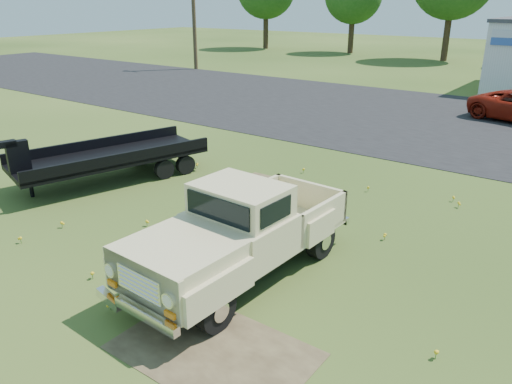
% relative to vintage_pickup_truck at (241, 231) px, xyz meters
% --- Properties ---
extents(ground, '(140.00, 140.00, 0.00)m').
position_rel_vintage_pickup_truck_xyz_m(ground, '(-0.42, 0.92, -0.96)').
color(ground, '#264014').
rests_on(ground, ground).
extents(asphalt_lot, '(90.00, 14.00, 0.02)m').
position_rel_vintage_pickup_truck_xyz_m(asphalt_lot, '(-0.42, 15.92, -0.96)').
color(asphalt_lot, black).
rests_on(asphalt_lot, ground).
extents(dirt_patch_a, '(3.00, 2.00, 0.01)m').
position_rel_vintage_pickup_truck_xyz_m(dirt_patch_a, '(1.08, -2.08, -0.96)').
color(dirt_patch_a, '#453725').
rests_on(dirt_patch_a, ground).
extents(dirt_patch_b, '(2.20, 1.60, 0.01)m').
position_rel_vintage_pickup_truck_xyz_m(dirt_patch_b, '(-2.42, 4.42, -0.96)').
color(dirt_patch_b, '#453725').
rests_on(dirt_patch_b, ground).
extents(utility_pole_west, '(1.60, 0.30, 9.00)m').
position_rel_vintage_pickup_truck_xyz_m(utility_pole_west, '(-22.42, 22.92, 3.65)').
color(utility_pole_west, '#40311E').
rests_on(utility_pole_west, ground).
extents(vintage_pickup_truck, '(2.27, 5.35, 1.91)m').
position_rel_vintage_pickup_truck_xyz_m(vintage_pickup_truck, '(0.00, 0.00, 0.00)').
color(vintage_pickup_truck, '#CCB988').
rests_on(vintage_pickup_truck, ground).
extents(flatbed_trailer, '(3.65, 6.45, 1.67)m').
position_rel_vintage_pickup_truck_xyz_m(flatbed_trailer, '(-6.61, 2.12, -0.12)').
color(flatbed_trailer, black).
rests_on(flatbed_trailer, ground).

